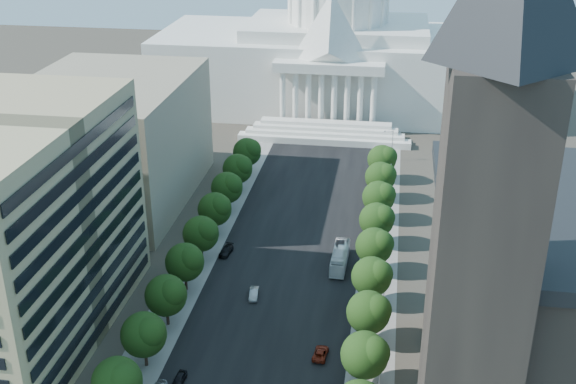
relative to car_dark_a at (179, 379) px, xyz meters
The scene contains 33 objects.
road_asphalt 58.59m from the car_dark_a, 78.87° to the left, with size 30.00×260.00×0.01m, color black.
sidewalk_left 58.00m from the car_dark_a, 97.62° to the left, with size 8.00×260.00×0.02m, color gray.
sidewalk_right 64.99m from the car_dark_a, 62.20° to the left, with size 8.00×260.00×0.02m, color gray.
capitol 154.01m from the car_dark_a, 85.76° to the left, with size 120.00×56.00×73.00m.
office_block_left_far 78.14m from the car_dark_a, 118.53° to the left, with size 38.00×52.00×30.00m, color gray.
romanesque_right 60.95m from the car_dark_a, ahead, with size 49.10×51.50×83.50m.
tree_l_b 12.22m from the car_dark_a, 126.12° to the right, with size 7.79×7.60×9.97m.
tree_l_c 9.18m from the car_dark_a, 152.58° to the left, with size 7.79×7.60×9.97m.
tree_l_d 17.53m from the car_dark_a, 112.55° to the left, with size 7.79×7.60×9.97m.
tree_l_e 28.61m from the car_dark_a, 103.10° to the left, with size 7.79×7.60×9.97m.
tree_l_f 40.22m from the car_dark_a, 99.18° to the left, with size 7.79×7.60×9.97m.
tree_l_g 52.01m from the car_dark_a, 97.06° to the left, with size 7.79×7.60×9.97m.
tree_l_h 63.87m from the car_dark_a, 95.73° to the left, with size 7.79×7.60×9.97m.
tree_l_i 75.78m from the car_dark_a, 94.82° to the left, with size 7.79×7.60×9.97m.
tree_l_j 87.71m from the car_dark_a, 94.16° to the left, with size 7.79×7.60×9.97m.
tree_r_c 30.38m from the car_dark_a, ahead, with size 7.79×7.60×9.97m.
tree_r_d 33.85m from the car_dark_a, 27.29° to the left, with size 7.79×7.60×9.97m.
tree_r_e 40.71m from the car_dark_a, 42.63° to the left, with size 7.79×7.60×9.97m.
tree_r_f 49.56m from the car_dark_a, 52.97° to the left, with size 7.79×7.60×9.97m.
tree_r_g 59.53m from the car_dark_a, 59.97° to the left, with size 7.79×7.60×9.97m.
tree_r_h 70.13m from the car_dark_a, 64.90° to the left, with size 7.79×7.60×9.97m.
tree_r_i 81.13m from the car_dark_a, 68.51° to the left, with size 7.79×7.60×9.97m.
tree_r_j 92.37m from the car_dark_a, 71.24° to the left, with size 7.79×7.60×9.97m.
streetlight_b 31.73m from the car_dark_a, ahead, with size 2.61×0.44×9.00m.
streetlight_c 41.91m from the car_dark_a, 41.37° to the left, with size 2.61×0.44×9.00m.
streetlight_d 61.28m from the car_dark_a, 59.26° to the left, with size 2.61×0.44×9.00m.
streetlight_e 83.70m from the car_dark_a, 68.06° to the left, with size 2.61×0.44×9.00m.
streetlight_f 107.26m from the car_dark_a, 73.06° to the left, with size 2.61×0.44×9.00m.
car_dark_a is the anchor object (origin of this frame).
car_silver 27.64m from the car_dark_a, 75.35° to the left, with size 1.62×4.64×1.53m, color #989B9F.
car_red 24.01m from the car_dark_a, 25.05° to the left, with size 2.26×4.89×1.36m, color maroon.
car_dark_b 42.67m from the car_dark_a, 92.94° to the left, with size 2.08×5.10×1.48m, color black.
city_bus 47.11m from the car_dark_a, 61.71° to the left, with size 3.01×12.85×3.58m, color silver.
Camera 1 is at (20.00, -57.17, 75.76)m, focal length 45.00 mm.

